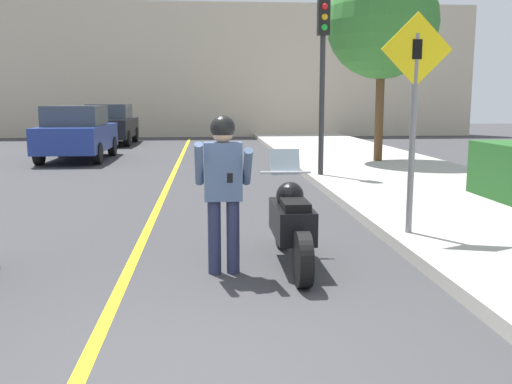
% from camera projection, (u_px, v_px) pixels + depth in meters
% --- Properties ---
extents(ground_plane, '(80.00, 80.00, 0.00)m').
position_uv_depth(ground_plane, '(168.00, 380.00, 3.83)').
color(ground_plane, '#38383A').
extents(road_center_line, '(0.12, 36.00, 0.01)m').
position_uv_depth(road_center_line, '(156.00, 210.00, 9.69)').
color(road_center_line, yellow).
rests_on(road_center_line, ground).
extents(building_backdrop, '(28.00, 1.20, 6.61)m').
position_uv_depth(building_backdrop, '(201.00, 71.00, 28.88)').
color(building_backdrop, beige).
rests_on(building_backdrop, ground).
extents(motorcycle, '(0.62, 2.15, 1.27)m').
position_uv_depth(motorcycle, '(291.00, 223.00, 6.45)').
color(motorcycle, black).
rests_on(motorcycle, ground).
extents(person_biker, '(0.59, 0.47, 1.70)m').
position_uv_depth(person_biker, '(223.00, 178.00, 6.02)').
color(person_biker, '#282D4C').
rests_on(person_biker, ground).
extents(crossing_sign, '(0.91, 0.08, 2.78)m').
position_uv_depth(crossing_sign, '(414.00, 103.00, 7.16)').
color(crossing_sign, slate).
rests_on(crossing_sign, sidewalk_curb).
extents(traffic_light, '(0.26, 0.30, 3.88)m').
position_uv_depth(traffic_light, '(323.00, 55.00, 12.73)').
color(traffic_light, '#2D2D30').
rests_on(traffic_light, sidewalk_curb).
extents(street_tree, '(3.06, 3.06, 5.33)m').
position_uv_depth(street_tree, '(382.00, 23.00, 15.58)').
color(street_tree, brown).
rests_on(street_tree, sidewalk_curb).
extents(parked_car_blue, '(1.88, 4.20, 1.68)m').
position_uv_depth(parked_car_blue, '(77.00, 133.00, 17.62)').
color(parked_car_blue, black).
rests_on(parked_car_blue, ground).
extents(parked_car_black, '(1.88, 4.20, 1.68)m').
position_uv_depth(parked_car_black, '(111.00, 124.00, 23.87)').
color(parked_car_black, black).
rests_on(parked_car_black, ground).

